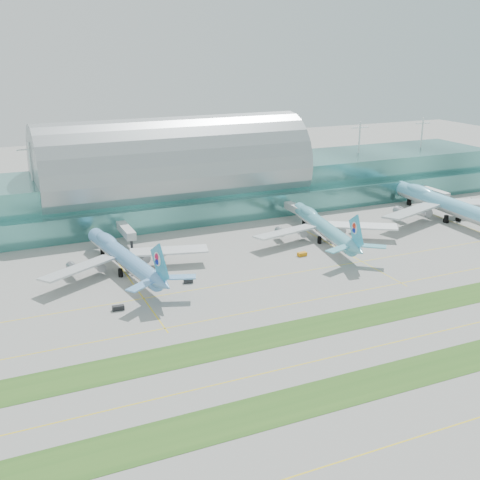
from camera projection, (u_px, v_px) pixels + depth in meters
name	position (u px, v px, depth m)	size (l,w,h in m)	color
ground	(322.00, 329.00, 163.47)	(700.00, 700.00, 0.00)	gray
terminal	(174.00, 182.00, 270.71)	(340.00, 69.10, 36.00)	#3D7A75
grass_strip_near	(385.00, 380.00, 139.17)	(420.00, 12.00, 0.08)	#2D591E
grass_strip_far	(318.00, 326.00, 165.19)	(420.00, 12.00, 0.08)	#2D591E
taxiline_a	(446.00, 428.00, 121.83)	(420.00, 0.35, 0.01)	yellow
taxiline_b	(351.00, 353.00, 151.32)	(420.00, 0.35, 0.01)	yellow
taxiline_c	(290.00, 304.00, 179.08)	(420.00, 0.35, 0.01)	yellow
taxiline_d	(258.00, 279.00, 198.16)	(420.00, 0.35, 0.01)	yellow
airliner_b	(123.00, 255.00, 202.86)	(59.19, 67.76, 18.68)	#629ED7
airliner_c	(323.00, 226.00, 235.58)	(58.85, 67.48, 18.63)	#5AB3C7
airliner_d	(446.00, 203.00, 262.74)	(73.50, 83.46, 22.97)	#6CC6EE
gse_c	(118.00, 308.00, 175.00)	(3.49, 1.51, 1.41)	black
gse_d	(188.00, 281.00, 194.85)	(3.05, 1.63, 1.39)	black
gse_e	(302.00, 254.00, 219.25)	(3.37, 1.86, 1.34)	orange
gse_f	(348.00, 246.00, 228.12)	(3.63, 1.74, 1.44)	black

